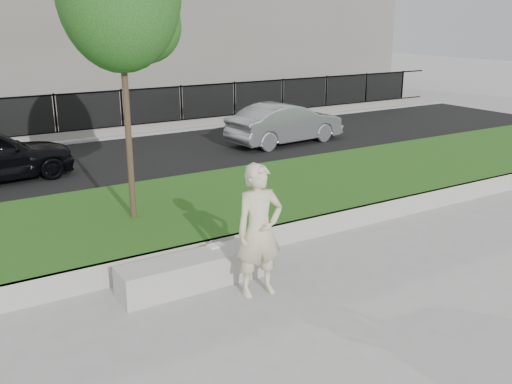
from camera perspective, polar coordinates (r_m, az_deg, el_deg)
ground at (r=9.13m, az=2.60°, el=-8.29°), size 90.00×90.00×0.00m
grass_bank at (r=11.47m, az=-5.86°, el=-1.89°), size 34.00×4.00×0.40m
grass_kerb at (r=9.85m, az=-0.81°, el=-5.04°), size 34.00×0.08×0.40m
street at (r=16.46m, az=-14.31°, el=2.84°), size 34.00×7.00×0.04m
far_pavement at (r=20.70m, az=-18.19°, el=5.47°), size 34.00×3.00×0.12m
iron_fence at (r=19.66m, az=-17.60°, el=6.38°), size 32.00×0.30×1.50m
stone_bench at (r=8.74m, az=-6.22°, el=-7.86°), size 2.32×0.58×0.47m
man at (r=8.17m, az=0.33°, el=-3.88°), size 0.76×0.55×1.97m
book at (r=8.98m, az=-4.04°, el=-5.36°), size 0.25×0.19×0.03m
car_silver at (r=18.33m, az=2.96°, el=6.87°), size 4.02×1.75×1.29m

